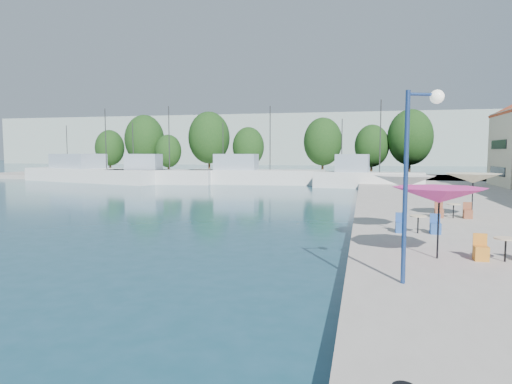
% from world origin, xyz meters
% --- Properties ---
extents(quay_far, '(90.00, 16.00, 0.60)m').
position_xyz_m(quay_far, '(-8.00, 67.00, 0.30)').
color(quay_far, '#9A948B').
rests_on(quay_far, ground).
extents(hill_west, '(180.00, 40.00, 16.00)m').
position_xyz_m(hill_west, '(-30.00, 160.00, 8.00)').
color(hill_west, '#9AA99E').
rests_on(hill_west, ground).
extents(hill_east, '(140.00, 40.00, 12.00)m').
position_xyz_m(hill_east, '(40.00, 180.00, 6.00)').
color(hill_east, '#9AA99E').
rests_on(hill_east, ground).
extents(trawler_01, '(23.04, 11.84, 10.20)m').
position_xyz_m(trawler_01, '(-29.78, 56.08, 1.07)').
color(trawler_01, white).
rests_on(trawler_01, ground).
extents(trawler_02, '(14.04, 4.75, 10.20)m').
position_xyz_m(trawler_02, '(-19.30, 54.17, 1.07)').
color(trawler_02, silver).
rests_on(trawler_02, ground).
extents(trawler_03, '(17.61, 5.49, 10.20)m').
position_xyz_m(trawler_03, '(-7.24, 56.73, 1.07)').
color(trawler_03, silver).
rests_on(trawler_03, ground).
extents(trawler_04, '(12.27, 4.19, 10.20)m').
position_xyz_m(trawler_04, '(6.67, 53.13, 1.07)').
color(trawler_04, silver).
rests_on(trawler_04, ground).
extents(tree_01, '(4.87, 4.87, 7.20)m').
position_xyz_m(tree_01, '(-35.68, 70.52, 4.75)').
color(tree_01, '#3F2B19').
rests_on(tree_01, quay_far).
extents(tree_02, '(6.46, 6.46, 9.56)m').
position_xyz_m(tree_02, '(-28.85, 69.86, 6.12)').
color(tree_02, '#3F2B19').
rests_on(tree_02, quay_far).
extents(tree_03, '(4.23, 4.23, 6.26)m').
position_xyz_m(tree_03, '(-24.22, 68.86, 4.21)').
color(tree_03, '#3F2B19').
rests_on(tree_03, quay_far).
extents(tree_04, '(6.77, 6.77, 10.02)m').
position_xyz_m(tree_04, '(-18.19, 71.46, 6.38)').
color(tree_04, '#3F2B19').
rests_on(tree_04, quay_far).
extents(tree_05, '(5.01, 5.01, 7.41)m').
position_xyz_m(tree_05, '(-11.44, 70.92, 4.88)').
color(tree_05, '#3F2B19').
rests_on(tree_05, quay_far).
extents(tree_06, '(5.91, 5.91, 8.74)m').
position_xyz_m(tree_06, '(0.27, 71.27, 5.64)').
color(tree_06, '#3F2B19').
rests_on(tree_06, quay_far).
extents(tree_07, '(5.13, 5.13, 7.59)m').
position_xyz_m(tree_07, '(7.59, 71.72, 4.98)').
color(tree_07, '#3F2B19').
rests_on(tree_07, quay_far).
extents(tree_08, '(6.58, 6.58, 9.74)m').
position_xyz_m(tree_08, '(13.05, 71.31, 6.22)').
color(tree_08, '#3F2B19').
rests_on(tree_08, quay_far).
extents(umbrella_pink, '(2.94, 2.94, 2.31)m').
position_xyz_m(umbrella_pink, '(8.82, 15.96, 2.66)').
color(umbrella_pink, black).
rests_on(umbrella_pink, quay_right).
extents(umbrella_white, '(2.60, 2.60, 2.44)m').
position_xyz_m(umbrella_white, '(8.15, 20.88, 2.78)').
color(umbrella_white, black).
rests_on(umbrella_white, quay_right).
extents(umbrella_cream, '(2.82, 2.82, 2.33)m').
position_xyz_m(umbrella_cream, '(12.00, 26.07, 2.68)').
color(umbrella_cream, black).
rests_on(umbrella_cream, quay_right).
extents(cafe_table_01, '(1.82, 0.70, 0.76)m').
position_xyz_m(cafe_table_01, '(10.82, 15.97, 0.89)').
color(cafe_table_01, black).
rests_on(cafe_table_01, quay_right).
extents(cafe_table_02, '(1.82, 0.70, 0.76)m').
position_xyz_m(cafe_table_02, '(8.73, 20.65, 0.89)').
color(cafe_table_02, black).
rests_on(cafe_table_02, quay_right).
extents(cafe_table_03, '(1.82, 0.70, 0.76)m').
position_xyz_m(cafe_table_03, '(11.04, 25.77, 0.89)').
color(cafe_table_03, black).
rests_on(cafe_table_03, quay_right).
extents(street_lamp, '(0.98, 0.55, 5.03)m').
position_xyz_m(street_lamp, '(7.79, 12.88, 4.09)').
color(street_lamp, navy).
rests_on(street_lamp, quay_right).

